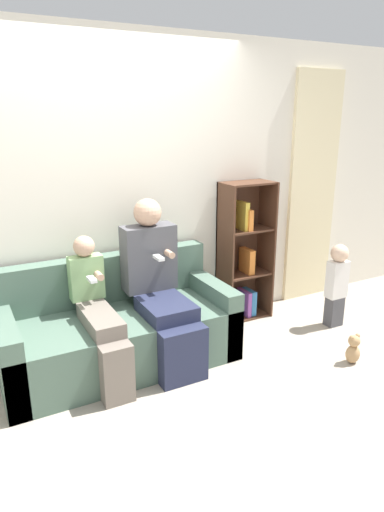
{
  "coord_description": "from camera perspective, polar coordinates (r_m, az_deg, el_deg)",
  "views": [
    {
      "loc": [
        -1.1,
        -2.64,
        1.9
      ],
      "look_at": [
        0.6,
        0.54,
        0.78
      ],
      "focal_mm": 32.0,
      "sensor_mm": 36.0,
      "label": 1
    }
  ],
  "objects": [
    {
      "name": "bookshelf",
      "position": [
        4.37,
        6.3,
        -0.39
      ],
      "size": [
        0.48,
        0.29,
        1.32
      ],
      "color": "#4C2D1E",
      "rests_on": "ground_plane"
    },
    {
      "name": "child_seated",
      "position": [
        3.4,
        -11.53,
        -7.13
      ],
      "size": [
        0.26,
        0.78,
        1.04
      ],
      "color": "#70665B",
      "rests_on": "ground_plane"
    },
    {
      "name": "curtain_panel",
      "position": [
        4.88,
        14.81,
        7.99
      ],
      "size": [
        0.58,
        0.04,
        2.32
      ],
      "color": "beige",
      "rests_on": "ground_plane"
    },
    {
      "name": "back_wall",
      "position": [
        3.79,
        -10.98,
        7.49
      ],
      "size": [
        10.0,
        0.06,
        2.55
      ],
      "color": "silver",
      "rests_on": "ground_plane"
    },
    {
      "name": "ground_plane",
      "position": [
        3.43,
        -4.76,
        -16.38
      ],
      "size": [
        14.0,
        14.0,
        0.0
      ],
      "primitive_type": "plane",
      "color": "#9E9384"
    },
    {
      "name": "teddy_bear",
      "position": [
        3.91,
        19.5,
        -10.96
      ],
      "size": [
        0.12,
        0.1,
        0.25
      ],
      "color": "tan",
      "rests_on": "ground_plane"
    },
    {
      "name": "adult_seated",
      "position": [
        3.56,
        -4.18,
        -3.15
      ],
      "size": [
        0.42,
        0.77,
        1.28
      ],
      "color": "#232842",
      "rests_on": "ground_plane"
    },
    {
      "name": "couch",
      "position": [
        3.67,
        -9.22,
        -9.23
      ],
      "size": [
        1.78,
        0.81,
        0.81
      ],
      "color": "#4C6656",
      "rests_on": "ground_plane"
    },
    {
      "name": "toddler_standing",
      "position": [
        4.39,
        17.65,
        -3.12
      ],
      "size": [
        0.19,
        0.16,
        0.79
      ],
      "color": "#47474C",
      "rests_on": "ground_plane"
    }
  ]
}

